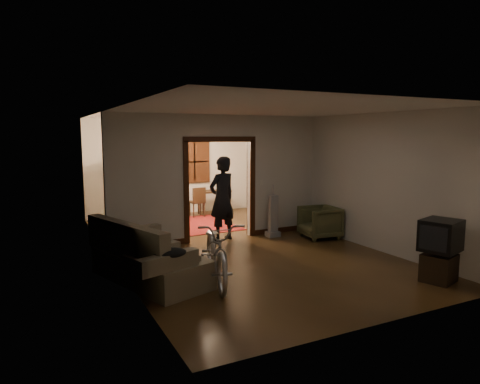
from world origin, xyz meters
TOP-DOWN VIEW (x-y plane):
  - floor at (0.00, 0.00)m, footprint 5.00×8.50m
  - ceiling at (0.00, 0.00)m, footprint 5.00×8.50m
  - wall_back at (0.00, 4.25)m, footprint 5.00×0.02m
  - wall_left at (-2.50, 0.00)m, footprint 0.02×8.50m
  - wall_right at (2.50, 0.00)m, footprint 0.02×8.50m
  - partition_wall at (0.00, 0.75)m, footprint 5.00×0.14m
  - door_casing at (0.00, 0.75)m, footprint 1.74×0.20m
  - far_window at (0.70, 4.21)m, footprint 0.98×0.06m
  - chandelier at (0.00, 2.50)m, footprint 0.24×0.24m
  - light_switch at (1.05, 0.68)m, footprint 0.08×0.01m
  - sofa at (-2.15, -1.36)m, footprint 1.60×2.34m
  - rolled_paper at (-2.05, -1.06)m, footprint 0.11×0.86m
  - jacket at (-2.10, -2.27)m, footprint 0.48×0.36m
  - bicycle at (-1.21, -1.90)m, footprint 1.19×2.09m
  - armchair at (2.09, -0.21)m, footprint 0.91×0.89m
  - tv_stand at (1.99, -3.48)m, footprint 0.61×0.58m
  - crt_tv at (1.99, -3.48)m, footprint 0.72×0.68m
  - vacuum at (1.19, 0.38)m, footprint 0.35×0.31m
  - person at (0.01, 0.61)m, footprint 0.79×0.63m
  - oriental_rug at (0.08, 2.40)m, footprint 1.81×2.35m
  - locker at (-1.30, 3.84)m, footprint 0.93×0.62m
  - globe at (-1.30, 3.84)m, footprint 0.28×0.28m
  - desk at (1.11, 3.67)m, footprint 1.01×0.67m
  - desk_chair at (0.49, 3.48)m, footprint 0.48×0.48m

SIDE VIEW (x-z plane):
  - floor at x=0.00m, z-range -0.01..0.01m
  - oriental_rug at x=0.08m, z-range 0.00..0.02m
  - tv_stand at x=1.99m, z-range 0.00..0.45m
  - desk at x=1.11m, z-range 0.00..0.70m
  - armchair at x=2.09m, z-range 0.00..0.74m
  - desk_chair at x=0.49m, z-range 0.00..0.87m
  - vacuum at x=1.19m, z-range 0.00..0.98m
  - sofa at x=-2.15m, z-range 0.00..0.99m
  - bicycle at x=-1.21m, z-range 0.00..1.04m
  - rolled_paper at x=-2.05m, z-range 0.48..0.58m
  - jacket at x=-2.10m, z-range 0.61..0.75m
  - crt_tv at x=1.99m, z-range 0.51..1.01m
  - locker at x=-1.30m, z-range 0.00..1.71m
  - person at x=0.01m, z-range 0.00..1.88m
  - door_casing at x=0.00m, z-range -0.06..2.26m
  - light_switch at x=1.05m, z-range 1.19..1.31m
  - wall_back at x=0.00m, z-range 0.00..2.80m
  - wall_left at x=-2.50m, z-range 0.00..2.80m
  - wall_right at x=2.50m, z-range 0.00..2.80m
  - partition_wall at x=0.00m, z-range 0.00..2.80m
  - far_window at x=0.70m, z-range 0.91..2.19m
  - globe at x=-1.30m, z-range 1.80..2.08m
  - chandelier at x=0.00m, z-range 2.23..2.47m
  - ceiling at x=0.00m, z-range 2.79..2.80m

